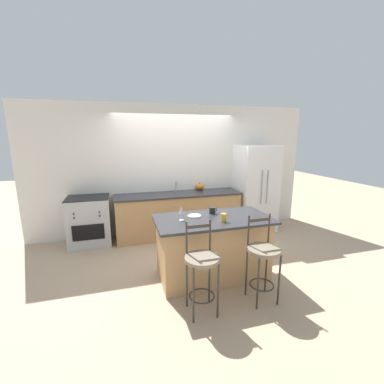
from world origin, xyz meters
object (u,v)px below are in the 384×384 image
dinner_plate (194,216)px  tumbler_cup (224,218)px  oven_range (90,221)px  coffee_mug (212,210)px  wine_glass (181,210)px  refrigerator (255,188)px  pumpkin_decoration (200,187)px  bar_stool_near (202,267)px  bar_stool_far (263,258)px

dinner_plate → tumbler_cup: 0.47m
dinner_plate → tumbler_cup: tumbler_cup is taller
tumbler_cup → oven_range: bearing=135.1°
coffee_mug → wine_glass: bearing=-161.1°
refrigerator → wine_glass: bearing=-141.5°
wine_glass → pumpkin_decoration: size_ratio=1.16×
oven_range → bar_stool_near: bearing=-59.4°
coffee_mug → dinner_plate: bearing=-168.7°
wine_glass → tumbler_cup: size_ratio=1.80×
tumbler_cup → coffee_mug: bearing=92.6°
dinner_plate → pumpkin_decoration: bearing=70.1°
coffee_mug → tumbler_cup: tumbler_cup is taller
refrigerator → pumpkin_decoration: 1.23m
refrigerator → coffee_mug: (-1.55, -1.48, 0.03)m
dinner_plate → coffee_mug: coffee_mug is taller
refrigerator → oven_range: 3.51m
tumbler_cup → bar_stool_far: bearing=-58.2°
tumbler_cup → pumpkin_decoration: bearing=81.2°
dinner_plate → wine_glass: bearing=-152.0°
refrigerator → dinner_plate: 2.41m
oven_range → dinner_plate: 2.33m
bar_stool_near → dinner_plate: 0.95m
bar_stool_far → wine_glass: wine_glass is taller
tumbler_cup → pumpkin_decoration: (0.33, 2.15, 0.00)m
oven_range → tumbler_cup: tumbler_cup is taller
pumpkin_decoration → coffee_mug: bearing=-101.4°
oven_range → bar_stool_far: size_ratio=0.85×
dinner_plate → coffee_mug: (0.30, 0.06, 0.04)m
wine_glass → pumpkin_decoration: (0.88, 1.93, -0.08)m
oven_range → refrigerator: bearing=-1.1°
bar_stool_near → dinner_plate: bearing=79.2°
oven_range → wine_glass: 2.30m
dinner_plate → coffee_mug: bearing=11.3°
oven_range → dinner_plate: bearing=-44.5°
bar_stool_far → coffee_mug: bar_stool_far is taller
bar_stool_near → dinner_plate: size_ratio=5.51×
bar_stool_near → pumpkin_decoration: bar_stool_near is taller
dinner_plate → bar_stool_far: bearing=-53.3°
bar_stool_near → dinner_plate: bar_stool_near is taller
tumbler_cup → refrigerator: bearing=50.7°
refrigerator → pumpkin_decoration: size_ratio=10.38×
wine_glass → pumpkin_decoration: wine_glass is taller
refrigerator → dinner_plate: bearing=-140.4°
refrigerator → pumpkin_decoration: refrigerator is taller
bar_stool_near → tumbler_cup: bearing=47.6°
refrigerator → bar_stool_far: size_ratio=1.69×
bar_stool_near → bar_stool_far: same height
coffee_mug → oven_range: bearing=141.4°
bar_stool_far → tumbler_cup: size_ratio=9.56×
oven_range → pumpkin_decoration: (2.28, 0.21, 0.51)m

